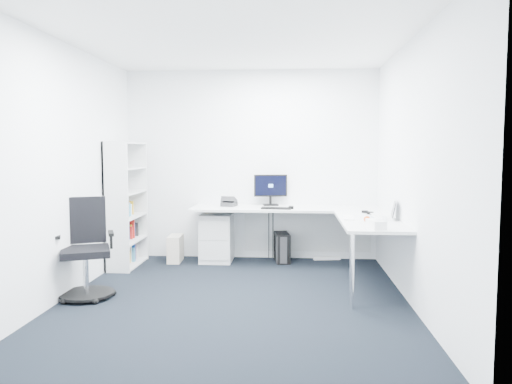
# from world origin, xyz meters

# --- Properties ---
(ground) EXTENTS (4.20, 4.20, 0.00)m
(ground) POSITION_xyz_m (0.00, 0.00, 0.00)
(ground) COLOR black
(ceiling) EXTENTS (4.20, 4.20, 0.00)m
(ceiling) POSITION_xyz_m (0.00, 0.00, 2.70)
(ceiling) COLOR white
(wall_back) EXTENTS (3.60, 0.02, 2.70)m
(wall_back) POSITION_xyz_m (0.00, 2.10, 1.35)
(wall_back) COLOR white
(wall_back) RESTS_ON ground
(wall_front) EXTENTS (3.60, 0.02, 2.70)m
(wall_front) POSITION_xyz_m (0.00, -2.10, 1.35)
(wall_front) COLOR white
(wall_front) RESTS_ON ground
(wall_left) EXTENTS (0.02, 4.20, 2.70)m
(wall_left) POSITION_xyz_m (-1.80, 0.00, 1.35)
(wall_left) COLOR white
(wall_left) RESTS_ON ground
(wall_right) EXTENTS (0.02, 4.20, 2.70)m
(wall_right) POSITION_xyz_m (1.80, 0.00, 1.35)
(wall_right) COLOR white
(wall_right) RESTS_ON ground
(l_desk) EXTENTS (2.67, 1.50, 0.78)m
(l_desk) POSITION_xyz_m (0.55, 1.40, 0.39)
(l_desk) COLOR silver
(l_desk) RESTS_ON ground
(drawer_pedestal) EXTENTS (0.44, 0.54, 0.67)m
(drawer_pedestal) POSITION_xyz_m (-0.46, 1.84, 0.34)
(drawer_pedestal) COLOR silver
(drawer_pedestal) RESTS_ON ground
(bookshelf) EXTENTS (0.33, 0.84, 1.68)m
(bookshelf) POSITION_xyz_m (-1.62, 1.45, 0.84)
(bookshelf) COLOR silver
(bookshelf) RESTS_ON ground
(task_chair) EXTENTS (0.78, 0.78, 1.06)m
(task_chair) POSITION_xyz_m (-1.58, -0.02, 0.53)
(task_chair) COLOR black
(task_chair) RESTS_ON ground
(black_pc_tower) EXTENTS (0.25, 0.44, 0.41)m
(black_pc_tower) POSITION_xyz_m (0.46, 1.85, 0.20)
(black_pc_tower) COLOR black
(black_pc_tower) RESTS_ON ground
(beige_pc_tower) EXTENTS (0.19, 0.40, 0.37)m
(beige_pc_tower) POSITION_xyz_m (-1.04, 1.75, 0.18)
(beige_pc_tower) COLOR beige
(beige_pc_tower) RESTS_ON ground
(power_strip) EXTENTS (0.39, 0.13, 0.04)m
(power_strip) POSITION_xyz_m (1.10, 2.02, 0.02)
(power_strip) COLOR white
(power_strip) RESTS_ON ground
(monitor) EXTENTS (0.49, 0.23, 0.45)m
(monitor) POSITION_xyz_m (0.29, 1.97, 1.01)
(monitor) COLOR black
(monitor) RESTS_ON l_desk
(black_keyboard) EXTENTS (0.41, 0.19, 0.02)m
(black_keyboard) POSITION_xyz_m (0.39, 1.56, 0.79)
(black_keyboard) COLOR black
(black_keyboard) RESTS_ON l_desk
(mouse) EXTENTS (0.07, 0.11, 0.03)m
(mouse) POSITION_xyz_m (0.58, 1.60, 0.80)
(mouse) COLOR black
(mouse) RESTS_ON l_desk
(desk_phone) EXTENTS (0.23, 0.23, 0.14)m
(desk_phone) POSITION_xyz_m (-0.29, 1.84, 0.85)
(desk_phone) COLOR #2A2A2D
(desk_phone) RESTS_ON l_desk
(laptop) EXTENTS (0.35, 0.34, 0.22)m
(laptop) POSITION_xyz_m (1.57, 0.68, 0.89)
(laptop) COLOR silver
(laptop) RESTS_ON l_desk
(white_keyboard) EXTENTS (0.16, 0.43, 0.01)m
(white_keyboard) POSITION_xyz_m (1.25, 0.74, 0.79)
(white_keyboard) COLOR white
(white_keyboard) RESTS_ON l_desk
(headphones) EXTENTS (0.19, 0.23, 0.05)m
(headphones) POSITION_xyz_m (1.53, 1.17, 0.81)
(headphones) COLOR black
(headphones) RESTS_ON l_desk
(orange_fruit) EXTENTS (0.07, 0.07, 0.07)m
(orange_fruit) POSITION_xyz_m (1.41, 0.40, 0.82)
(orange_fruit) COLOR #DA4B13
(orange_fruit) RESTS_ON l_desk
(tissue_box) EXTENTS (0.18, 0.27, 0.09)m
(tissue_box) POSITION_xyz_m (1.44, -0.02, 0.82)
(tissue_box) COLOR white
(tissue_box) RESTS_ON l_desk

